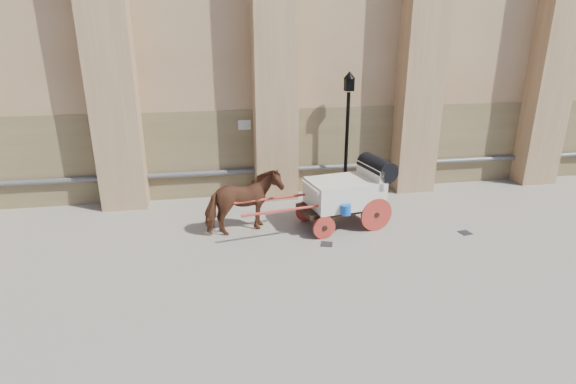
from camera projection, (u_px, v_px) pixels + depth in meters
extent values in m
plane|color=gray|center=(331.00, 238.00, 12.54)|extent=(90.00, 90.00, 0.00)
cube|color=olive|center=(355.00, 148.00, 16.23)|extent=(44.00, 0.35, 3.00)
cylinder|color=#59595B|center=(357.00, 166.00, 16.18)|extent=(42.00, 0.18, 0.18)
cube|color=beige|center=(244.00, 125.00, 15.06)|extent=(0.42, 0.04, 0.32)
imported|color=brown|center=(244.00, 203.00, 12.60)|extent=(2.34, 1.60, 1.81)
cube|color=black|center=(340.00, 207.00, 13.16)|extent=(2.54, 1.48, 0.13)
cube|color=beige|center=(344.00, 192.00, 13.05)|extent=(2.27, 1.69, 0.76)
cube|color=beige|center=(370.00, 175.00, 13.17)|extent=(0.39, 1.37, 0.60)
cube|color=beige|center=(315.00, 187.00, 12.66)|extent=(0.58, 1.24, 0.11)
cylinder|color=black|center=(377.00, 167.00, 13.17)|extent=(0.83, 1.44, 0.61)
cylinder|color=#AC2F24|center=(376.00, 215.00, 12.86)|extent=(0.98, 0.23, 0.98)
cylinder|color=#AC2F24|center=(354.00, 199.00, 14.06)|extent=(0.98, 0.23, 0.98)
cylinder|color=#AC2F24|center=(324.00, 228.00, 12.39)|extent=(0.65, 0.17, 0.65)
cylinder|color=#AC2F24|center=(306.00, 211.00, 13.59)|extent=(0.65, 0.17, 0.65)
cylinder|color=#AC2F24|center=(289.00, 210.00, 12.04)|extent=(2.59, 0.51, 0.08)
cylinder|color=#AC2F24|center=(277.00, 198.00, 12.91)|extent=(2.59, 0.51, 0.08)
cylinder|color=blue|center=(346.00, 210.00, 12.34)|extent=(0.28, 0.28, 0.28)
cylinder|color=black|center=(346.00, 146.00, 15.28)|extent=(0.12, 0.12, 3.59)
cone|color=black|center=(344.00, 190.00, 15.81)|extent=(0.36, 0.36, 0.36)
cube|color=black|center=(349.00, 84.00, 14.60)|extent=(0.28, 0.28, 0.42)
cone|color=black|center=(350.00, 75.00, 14.50)|extent=(0.40, 0.40, 0.24)
cube|color=black|center=(327.00, 244.00, 12.14)|extent=(0.41, 0.41, 0.01)
cube|color=black|center=(465.00, 233.00, 12.84)|extent=(0.37, 0.37, 0.01)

